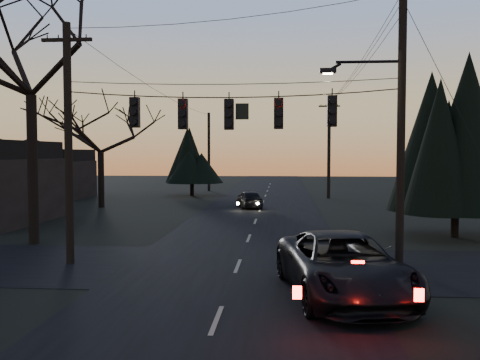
# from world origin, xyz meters

# --- Properties ---
(main_road) EXTENTS (8.00, 120.00, 0.02)m
(main_road) POSITION_xyz_m (0.00, 20.00, 0.01)
(main_road) COLOR black
(main_road) RESTS_ON ground
(cross_road) EXTENTS (60.00, 7.00, 0.02)m
(cross_road) POSITION_xyz_m (0.00, 10.00, 0.01)
(cross_road) COLOR black
(cross_road) RESTS_ON ground
(utility_pole_right) EXTENTS (5.00, 0.30, 10.00)m
(utility_pole_right) POSITION_xyz_m (5.50, 10.00, 0.00)
(utility_pole_right) COLOR black
(utility_pole_right) RESTS_ON ground
(utility_pole_left) EXTENTS (1.80, 0.30, 8.50)m
(utility_pole_left) POSITION_xyz_m (-6.00, 10.00, 0.00)
(utility_pole_left) COLOR black
(utility_pole_left) RESTS_ON ground
(utility_pole_far_r) EXTENTS (1.80, 0.30, 8.50)m
(utility_pole_far_r) POSITION_xyz_m (5.50, 38.00, 0.00)
(utility_pole_far_r) COLOR black
(utility_pole_far_r) RESTS_ON ground
(utility_pole_far_l) EXTENTS (0.30, 0.30, 8.00)m
(utility_pole_far_l) POSITION_xyz_m (-6.00, 46.00, 0.00)
(utility_pole_far_l) COLOR black
(utility_pole_far_l) RESTS_ON ground
(span_signal_assembly) EXTENTS (11.50, 0.44, 1.49)m
(span_signal_assembly) POSITION_xyz_m (-0.24, 10.00, 5.32)
(span_signal_assembly) COLOR black
(span_signal_assembly) RESTS_ON ground
(bare_tree_left) EXTENTS (10.13, 10.13, 12.86)m
(bare_tree_left) POSITION_xyz_m (-9.21, 13.89, 8.99)
(bare_tree_left) COLOR black
(bare_tree_left) RESTS_ON ground
(evergreen_right) EXTENTS (4.83, 4.83, 7.43)m
(evergreen_right) POSITION_xyz_m (9.59, 17.21, 4.31)
(evergreen_right) COLOR black
(evergreen_right) RESTS_ON ground
(bare_tree_dist) EXTENTS (7.62, 7.62, 7.97)m
(bare_tree_dist) POSITION_xyz_m (-11.48, 29.09, 5.57)
(bare_tree_dist) COLOR black
(bare_tree_dist) RESTS_ON ground
(evergreen_dist) EXTENTS (4.05, 4.05, 5.51)m
(evergreen_dist) POSITION_xyz_m (-6.69, 39.74, 3.35)
(evergreen_dist) COLOR black
(evergreen_dist) RESTS_ON ground
(house_left_far) EXTENTS (9.00, 7.00, 5.20)m
(house_left_far) POSITION_xyz_m (-20.00, 36.00, 2.60)
(house_left_far) COLOR black
(house_left_far) RESTS_ON ground
(suv_near) EXTENTS (3.84, 6.61, 1.73)m
(suv_near) POSITION_xyz_m (3.20, 6.27, 0.87)
(suv_near) COLOR black
(suv_near) RESTS_ON ground
(sedan_oncoming_a) EXTENTS (2.31, 3.94, 1.26)m
(sedan_oncoming_a) POSITION_xyz_m (-0.80, 29.43, 0.63)
(sedan_oncoming_a) COLOR black
(sedan_oncoming_a) RESTS_ON ground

